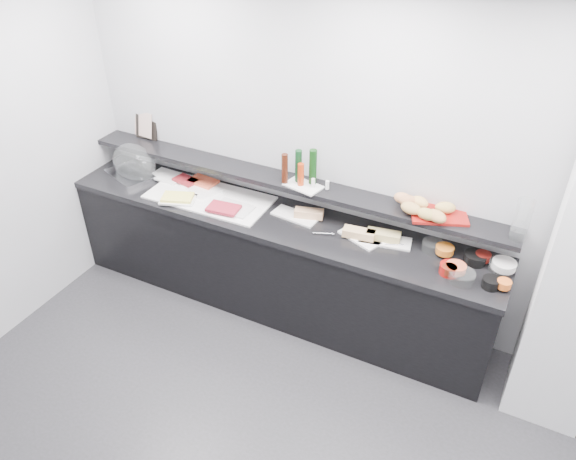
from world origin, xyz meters
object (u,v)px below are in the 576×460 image
at_px(sandwich_plate_mid, 359,238).
at_px(condiment_tray, 303,186).
at_px(bread_tray, 439,214).
at_px(carafe, 522,220).
at_px(cloche_base, 130,175).
at_px(framed_print, 146,124).

height_order(sandwich_plate_mid, condiment_tray, condiment_tray).
distance_m(sandwich_plate_mid, bread_tray, 0.60).
bearing_deg(condiment_tray, sandwich_plate_mid, -0.25).
xyz_separation_m(sandwich_plate_mid, carafe, (1.04, 0.13, 0.39)).
relative_size(cloche_base, sandwich_plate_mid, 1.30).
xyz_separation_m(cloche_base, framed_print, (0.00, 0.31, 0.36)).
xyz_separation_m(framed_print, bread_tray, (2.64, -0.09, -0.12)).
distance_m(framed_print, condiment_tray, 1.63).
height_order(cloche_base, carafe, carafe).
bearing_deg(framed_print, condiment_tray, -8.49).
height_order(cloche_base, bread_tray, bread_tray).
bearing_deg(sandwich_plate_mid, bread_tray, 42.54).
distance_m(cloche_base, carafe, 3.21).
bearing_deg(condiment_tray, bread_tray, 16.14).
distance_m(condiment_tray, carafe, 1.57).
xyz_separation_m(cloche_base, condiment_tray, (1.62, 0.15, 0.24)).
bearing_deg(sandwich_plate_mid, framed_print, -164.80).
xyz_separation_m(sandwich_plate_mid, condiment_tray, (-0.52, 0.12, 0.25)).
bearing_deg(bread_tray, carafe, -26.96).
bearing_deg(cloche_base, sandwich_plate_mid, 21.98).
bearing_deg(bread_tray, framed_print, 156.77).
height_order(sandwich_plate_mid, carafe, carafe).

